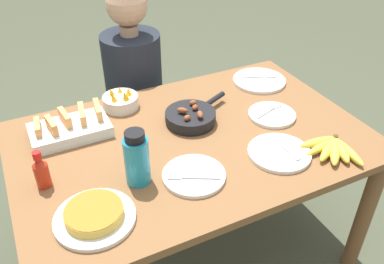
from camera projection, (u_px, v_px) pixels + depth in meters
name	position (u px, v px, depth m)	size (l,w,h in m)	color
ground_plane	(192.00, 249.00, 2.08)	(14.00, 14.00, 0.00)	#474C38
dining_table	(192.00, 156.00, 1.73)	(1.44, 0.95, 0.70)	brown
banana_bunch	(332.00, 148.00, 1.59)	(0.19, 0.22, 0.04)	gold
melon_tray	(70.00, 128.00, 1.67)	(0.32, 0.19, 0.10)	silver
skillet	(191.00, 117.00, 1.76)	(0.33, 0.22, 0.08)	black
frittata_plate_center	(94.00, 215.00, 1.30)	(0.26, 0.26, 0.05)	silver
empty_plate_near_front	(259.00, 80.00, 2.07)	(0.27, 0.27, 0.02)	silver
empty_plate_far_left	(279.00, 153.00, 1.58)	(0.25, 0.25, 0.02)	silver
empty_plate_far_right	(194.00, 175.00, 1.47)	(0.23, 0.23, 0.02)	silver
empty_plate_mid_edge	(272.00, 115.00, 1.80)	(0.21, 0.21, 0.02)	silver
fruit_bowl_mango	(121.00, 101.00, 1.85)	(0.16, 0.16, 0.11)	silver
water_bottle	(137.00, 159.00, 1.40)	(0.09, 0.09, 0.21)	teal
hot_sauce_bottle	(41.00, 171.00, 1.40)	(0.05, 0.05, 0.15)	#B72814
person_figure	(136.00, 105.00, 2.31)	(0.34, 0.34, 1.16)	black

